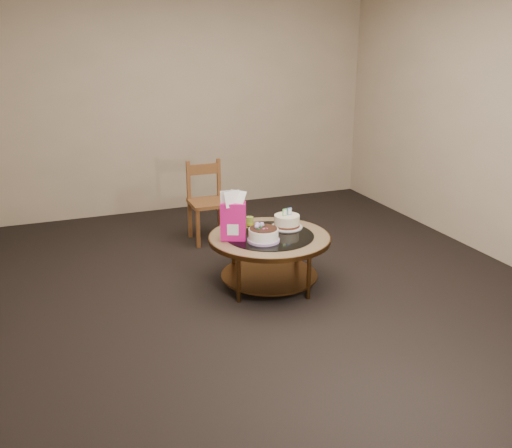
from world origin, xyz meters
name	(u,v)px	position (x,y,z in m)	size (l,w,h in m)	color
ground	(269,285)	(0.00, 0.00, 0.00)	(5.00, 5.00, 0.00)	black
room_walls	(271,103)	(0.00, 0.00, 1.54)	(4.52, 5.02, 2.61)	tan
coffee_table	(269,244)	(0.00, 0.00, 0.38)	(1.02, 1.02, 0.46)	#563618
decorated_cake	(263,235)	(-0.10, -0.11, 0.51)	(0.26, 0.26, 0.15)	#A586BD
cream_cake	(287,221)	(0.21, 0.13, 0.51)	(0.27, 0.27, 0.17)	silver
gift_bag	(233,216)	(-0.31, 0.02, 0.66)	(0.23, 0.20, 0.40)	#CB1375
pillar_candle	(250,223)	(-0.07, 0.28, 0.49)	(0.12, 0.12, 0.09)	#EBDB61
dining_chair	(208,201)	(-0.15, 1.29, 0.42)	(0.38, 0.38, 0.82)	brown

